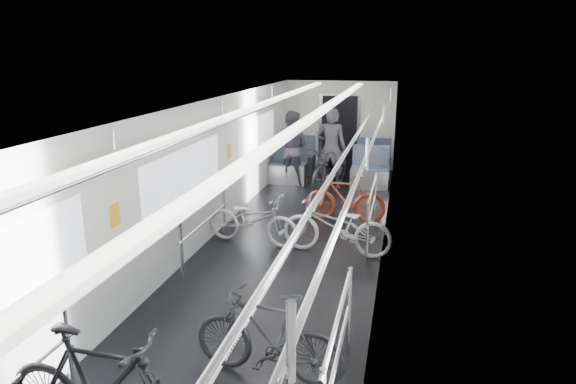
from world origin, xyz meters
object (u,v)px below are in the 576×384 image
bike_aisle (331,167)px  person_standing (331,148)px  bike_right_near (268,335)px  person_seated (291,148)px  bike_right_mid (336,226)px  bike_right_far (345,198)px  bike_left_far (253,219)px

bike_aisle → person_standing: bearing=-163.2°
bike_right_near → bike_aisle: bearing=-169.8°
bike_right_near → person_standing: person_standing is taller
person_seated → person_standing: bearing=172.3°
bike_right_mid → person_seated: person_seated is taller
bike_right_near → bike_aisle: (-0.46, 7.52, 0.02)m
bike_right_mid → person_seated: bearing=-153.6°
bike_aisle → person_seated: (-1.02, 0.18, 0.40)m
bike_right_far → person_seated: size_ratio=0.87×
bike_right_near → bike_right_far: (0.17, 5.07, -0.01)m
bike_left_far → person_standing: 4.07m
bike_aisle → person_standing: size_ratio=0.98×
bike_right_near → bike_right_far: bearing=-175.1°
bike_aisle → person_standing: person_standing is taller
bike_right_mid → bike_right_far: size_ratio=1.15×
bike_right_mid → bike_aisle: (-0.68, 4.12, 0.02)m
bike_right_near → person_seated: bearing=-162.4°
bike_right_near → bike_aisle: 7.53m
bike_aisle → person_seated: size_ratio=1.05×
bike_left_far → person_seated: bearing=12.0°
bike_right_near → bike_aisle: size_ratio=0.85×
person_standing → person_seated: bearing=-10.0°
bike_right_mid → bike_left_far: bearing=-91.4°
bike_right_far → bike_left_far: bearing=-40.9°
bike_left_far → bike_right_near: size_ratio=1.03×
bike_right_far → bike_aisle: 2.53m
bike_left_far → bike_right_mid: (1.45, -0.16, 0.04)m
bike_right_mid → bike_aisle: bike_aisle is taller
bike_right_far → bike_aisle: bearing=-164.2°
bike_aisle → bike_left_far: bearing=-84.1°
bike_right_far → person_standing: size_ratio=0.81×
bike_right_near → bike_right_mid: bearing=-177.0°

